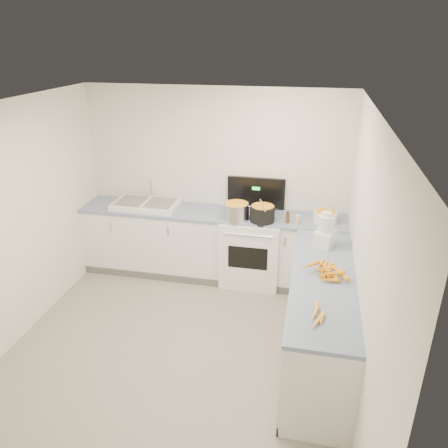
% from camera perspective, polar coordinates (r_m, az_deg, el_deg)
% --- Properties ---
extents(floor, '(3.50, 4.00, 0.00)m').
position_cam_1_polar(floor, '(4.79, -6.51, -16.58)').
color(floor, gray).
rests_on(floor, ground).
extents(ceiling, '(3.50, 4.00, 0.00)m').
position_cam_1_polar(ceiling, '(3.72, -8.31, 14.38)').
color(ceiling, silver).
rests_on(ceiling, ground).
extents(wall_back, '(3.50, 0.00, 2.50)m').
position_cam_1_polar(wall_back, '(5.89, -1.05, 5.46)').
color(wall_back, silver).
rests_on(wall_back, ground).
extents(wall_front, '(3.50, 0.00, 2.50)m').
position_cam_1_polar(wall_front, '(2.65, -22.35, -22.22)').
color(wall_front, silver).
rests_on(wall_front, ground).
extents(wall_left, '(0.00, 4.00, 2.50)m').
position_cam_1_polar(wall_left, '(4.93, -26.93, -0.90)').
color(wall_left, silver).
rests_on(wall_left, ground).
extents(wall_right, '(0.00, 4.00, 2.50)m').
position_cam_1_polar(wall_right, '(3.94, 17.70, -5.34)').
color(wall_right, silver).
rests_on(wall_right, ground).
extents(counter_back, '(3.50, 0.62, 0.94)m').
position_cam_1_polar(counter_back, '(5.91, -1.65, -2.64)').
color(counter_back, white).
rests_on(counter_back, ground).
extents(counter_right, '(0.62, 2.20, 0.94)m').
position_cam_1_polar(counter_right, '(4.57, 12.39, -11.84)').
color(counter_right, white).
rests_on(counter_right, ground).
extents(stove, '(0.76, 0.65, 1.36)m').
position_cam_1_polar(stove, '(5.80, 3.62, -3.16)').
color(stove, white).
rests_on(stove, ground).
extents(sink, '(0.86, 0.52, 0.31)m').
position_cam_1_polar(sink, '(5.97, -10.14, 2.57)').
color(sink, white).
rests_on(sink, counter_back).
extents(steel_pot, '(0.41, 0.41, 0.23)m').
position_cam_1_polar(steel_pot, '(5.46, 1.63, 1.57)').
color(steel_pot, silver).
rests_on(steel_pot, stove).
extents(black_pot, '(0.37, 0.37, 0.22)m').
position_cam_1_polar(black_pot, '(5.42, 5.03, 1.27)').
color(black_pot, black).
rests_on(black_pot, stove).
extents(wooden_spoon, '(0.13, 0.40, 0.02)m').
position_cam_1_polar(wooden_spoon, '(5.38, 5.08, 2.45)').
color(wooden_spoon, '#AD7A47').
rests_on(wooden_spoon, black_pot).
extents(mixing_bowl, '(0.37, 0.37, 0.13)m').
position_cam_1_polar(mixing_bowl, '(5.53, 13.09, 0.91)').
color(mixing_bowl, white).
rests_on(mixing_bowl, counter_back).
extents(extract_bottle, '(0.05, 0.05, 0.12)m').
position_cam_1_polar(extract_bottle, '(5.42, 8.31, 0.79)').
color(extract_bottle, '#593319').
rests_on(extract_bottle, counter_back).
extents(spice_jar, '(0.05, 0.05, 0.09)m').
position_cam_1_polar(spice_jar, '(5.41, 9.58, 0.48)').
color(spice_jar, '#E5B266').
rests_on(spice_jar, counter_back).
extents(food_processor, '(0.26, 0.28, 0.39)m').
position_cam_1_polar(food_processor, '(4.88, 13.11, -0.93)').
color(food_processor, white).
rests_on(food_processor, counter_right).
extents(carrot_pile, '(0.47, 0.43, 0.09)m').
position_cam_1_polar(carrot_pile, '(4.35, 13.32, -5.98)').
color(carrot_pile, orange).
rests_on(carrot_pile, counter_right).
extents(peeled_carrots, '(0.13, 0.36, 0.04)m').
position_cam_1_polar(peeled_carrots, '(3.73, 12.11, -11.64)').
color(peeled_carrots, '#FFA526').
rests_on(peeled_carrots, counter_right).
extents(peelings, '(0.21, 0.25, 0.01)m').
position_cam_1_polar(peelings, '(6.04, -12.16, 3.06)').
color(peelings, tan).
rests_on(peelings, sink).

